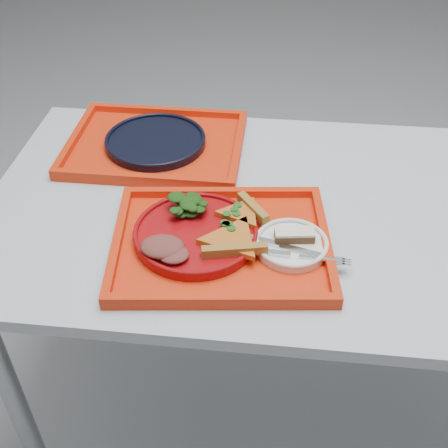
{
  "coord_description": "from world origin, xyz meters",
  "views": [
    {
      "loc": [
        -0.14,
        -1.02,
        1.54
      ],
      "look_at": [
        -0.24,
        -0.12,
        0.78
      ],
      "focal_mm": 45.0,
      "sensor_mm": 36.0,
      "label": 1
    }
  ],
  "objects_px": {
    "tray_main": "(221,245)",
    "dinner_plate": "(196,235)",
    "tray_far": "(156,147)",
    "navy_plate": "(156,142)",
    "dessert_bar": "(295,235)"
  },
  "relations": [
    {
      "from": "dinner_plate",
      "to": "dessert_bar",
      "type": "distance_m",
      "value": 0.21
    },
    {
      "from": "tray_main",
      "to": "dinner_plate",
      "type": "height_order",
      "value": "dinner_plate"
    },
    {
      "from": "tray_far",
      "to": "tray_main",
      "type": "bearing_deg",
      "value": -59.55
    },
    {
      "from": "tray_main",
      "to": "dessert_bar",
      "type": "height_order",
      "value": "dessert_bar"
    },
    {
      "from": "dessert_bar",
      "to": "navy_plate",
      "type": "bearing_deg",
      "value": 128.11
    },
    {
      "from": "dinner_plate",
      "to": "navy_plate",
      "type": "bearing_deg",
      "value": 114.04
    },
    {
      "from": "tray_main",
      "to": "navy_plate",
      "type": "distance_m",
      "value": 0.42
    },
    {
      "from": "tray_far",
      "to": "navy_plate",
      "type": "relative_size",
      "value": 1.73
    },
    {
      "from": "tray_far",
      "to": "navy_plate",
      "type": "bearing_deg",
      "value": -179.84
    },
    {
      "from": "navy_plate",
      "to": "tray_far",
      "type": "bearing_deg",
      "value": 0.0
    },
    {
      "from": "tray_main",
      "to": "navy_plate",
      "type": "bearing_deg",
      "value": 114.05
    },
    {
      "from": "tray_far",
      "to": "dessert_bar",
      "type": "bearing_deg",
      "value": -43.97
    },
    {
      "from": "tray_far",
      "to": "dessert_bar",
      "type": "xyz_separation_m",
      "value": [
        0.36,
        -0.35,
        0.03
      ]
    },
    {
      "from": "dinner_plate",
      "to": "dessert_bar",
      "type": "bearing_deg",
      "value": 0.87
    },
    {
      "from": "navy_plate",
      "to": "dessert_bar",
      "type": "relative_size",
      "value": 3.06
    }
  ]
}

